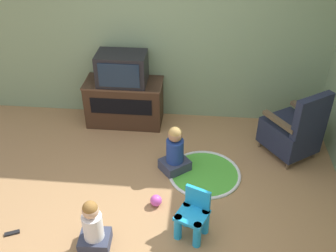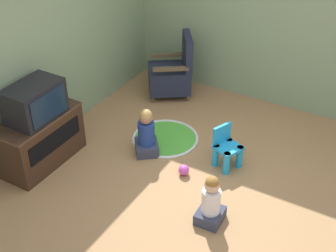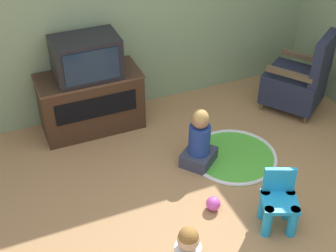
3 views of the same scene
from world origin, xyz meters
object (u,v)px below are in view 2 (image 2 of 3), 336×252
at_px(black_armchair, 172,73).
at_px(child_watching_left, 211,202).
at_px(tv_cabinet, 40,139).
at_px(television, 35,102).
at_px(yellow_kid_chair, 227,150).
at_px(child_watching_center, 146,134).
at_px(toy_ball, 184,170).

relative_size(black_armchair, child_watching_left, 1.64).
bearing_deg(tv_cabinet, child_watching_left, -87.21).
bearing_deg(black_armchair, television, -48.24).
xyz_separation_m(television, yellow_kid_chair, (1.06, -1.98, -0.65)).
bearing_deg(yellow_kid_chair, child_watching_center, 127.77).
height_order(child_watching_left, child_watching_center, child_watching_center).
xyz_separation_m(black_armchair, toy_ball, (-1.62, -1.08, -0.30)).
xyz_separation_m(tv_cabinet, toy_ball, (0.65, -1.64, -0.27)).
xyz_separation_m(yellow_kid_chair, child_watching_left, (-0.96, -0.25, 0.03)).
xyz_separation_m(television, child_watching_left, (0.11, -2.23, -0.61)).
height_order(black_armchair, child_watching_left, black_armchair).
height_order(tv_cabinet, child_watching_center, tv_cabinet).
distance_m(tv_cabinet, toy_ball, 1.78).
height_order(television, black_armchair, television).
bearing_deg(child_watching_center, toy_ball, -143.10).
height_order(television, child_watching_center, television).
relative_size(child_watching_left, child_watching_center, 0.93).
relative_size(television, toy_ball, 5.07).
distance_m(tv_cabinet, yellow_kid_chair, 2.27).
bearing_deg(television, tv_cabinet, 90.00).
height_order(tv_cabinet, television, television).
relative_size(black_armchair, yellow_kid_chair, 1.82).
height_order(tv_cabinet, child_watching_left, tv_cabinet).
relative_size(yellow_kid_chair, child_watching_center, 0.84).
bearing_deg(child_watching_center, child_watching_left, -158.29).
bearing_deg(child_watching_left, black_armchair, 35.29).
height_order(black_armchair, child_watching_center, black_armchair).
bearing_deg(black_armchair, toy_ball, -1.22).
bearing_deg(tv_cabinet, yellow_kid_chair, -61.96).
bearing_deg(television, yellow_kid_chair, -61.71).
distance_m(black_armchair, child_watching_left, 2.74).
bearing_deg(television, child_watching_center, -50.93).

